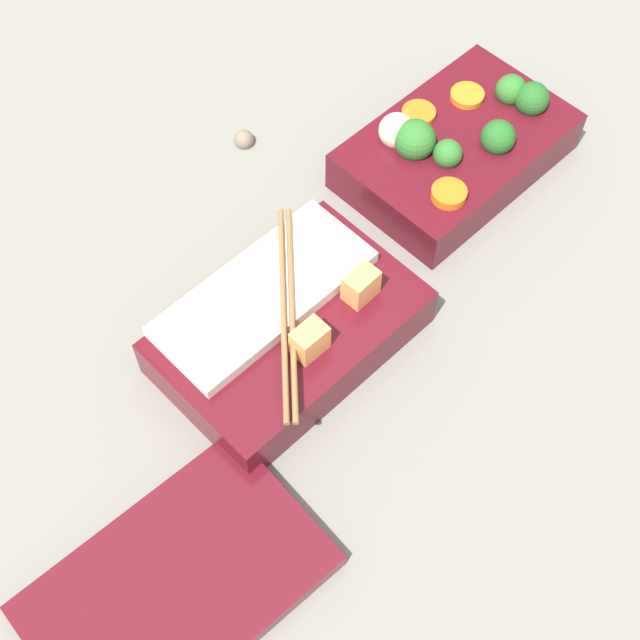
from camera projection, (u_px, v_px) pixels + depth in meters
ground_plane at (381, 253)px, 0.83m from camera, size 3.00×3.00×0.00m
bento_tray_vegetable at (456, 147)px, 0.86m from camera, size 0.22×0.14×0.07m
bento_tray_rice at (287, 327)px, 0.75m from camera, size 0.22×0.16×0.07m
bento_lid at (177, 585)px, 0.66m from camera, size 0.22×0.15×0.02m
pebble_1 at (246, 139)px, 0.90m from camera, size 0.02×0.02×0.02m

